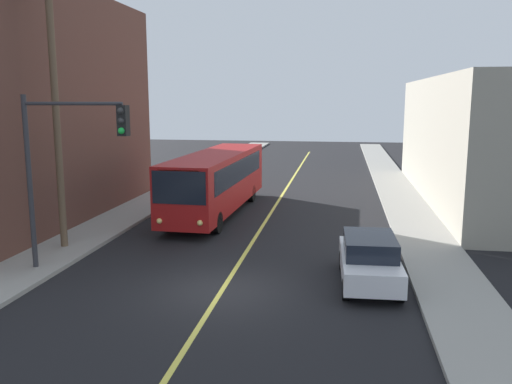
{
  "coord_description": "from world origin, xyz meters",
  "views": [
    {
      "loc": [
        3.64,
        -15.76,
        6.02
      ],
      "look_at": [
        0.0,
        6.75,
        2.0
      ],
      "focal_mm": 37.38,
      "sensor_mm": 36.0,
      "label": 1
    }
  ],
  "objects_px": {
    "city_bus": "(217,179)",
    "parked_car_white": "(369,259)",
    "traffic_signal_left_corner": "(69,150)",
    "utility_pole_near": "(55,93)"
  },
  "relations": [
    {
      "from": "utility_pole_near",
      "to": "traffic_signal_left_corner",
      "type": "bearing_deg",
      "value": -54.55
    },
    {
      "from": "city_bus",
      "to": "parked_car_white",
      "type": "distance_m",
      "value": 12.41
    },
    {
      "from": "city_bus",
      "to": "utility_pole_near",
      "type": "xyz_separation_m",
      "value": [
        -4.51,
        -7.72,
        4.4
      ]
    },
    {
      "from": "city_bus",
      "to": "utility_pole_near",
      "type": "relative_size",
      "value": 1.1
    },
    {
      "from": "parked_car_white",
      "to": "utility_pole_near",
      "type": "bearing_deg",
      "value": 169.67
    },
    {
      "from": "traffic_signal_left_corner",
      "to": "utility_pole_near",
      "type": "bearing_deg",
      "value": 125.45
    },
    {
      "from": "city_bus",
      "to": "traffic_signal_left_corner",
      "type": "relative_size",
      "value": 2.04
    },
    {
      "from": "city_bus",
      "to": "parked_car_white",
      "type": "xyz_separation_m",
      "value": [
        7.43,
        -9.9,
        -0.98
      ]
    },
    {
      "from": "parked_car_white",
      "to": "traffic_signal_left_corner",
      "type": "relative_size",
      "value": 0.74
    },
    {
      "from": "city_bus",
      "to": "traffic_signal_left_corner",
      "type": "bearing_deg",
      "value": -104.09
    }
  ]
}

